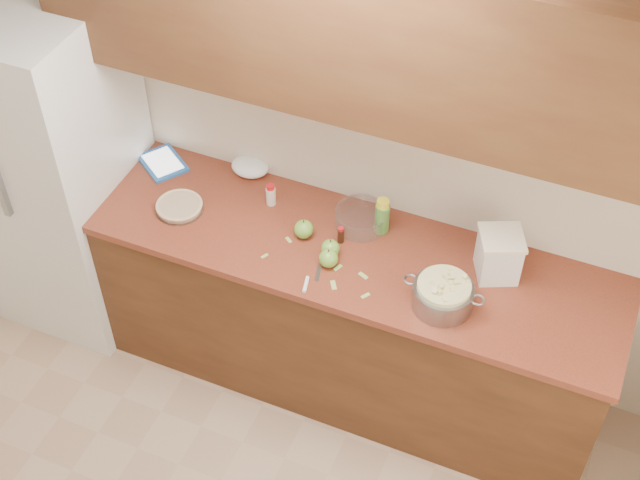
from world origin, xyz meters
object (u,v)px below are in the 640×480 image
at_px(colander, 443,295).
at_px(tablet, 163,163).
at_px(pie, 179,206).
at_px(flour_canister, 499,255).

relative_size(colander, tablet, 1.18).
bearing_deg(pie, flour_canister, 7.07).
bearing_deg(pie, colander, -3.71).
height_order(colander, tablet, colander).
height_order(colander, flour_canister, flour_canister).
distance_m(pie, tablet, 0.34).
bearing_deg(flour_canister, colander, -121.16).
xyz_separation_m(colander, tablet, (-1.52, 0.33, -0.05)).
bearing_deg(tablet, pie, -12.38).
xyz_separation_m(pie, tablet, (-0.23, 0.25, -0.01)).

